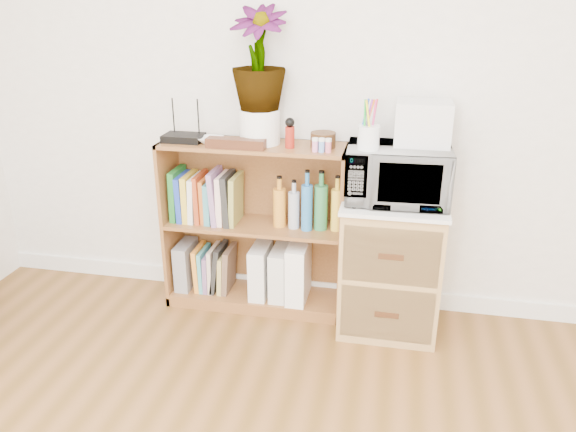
# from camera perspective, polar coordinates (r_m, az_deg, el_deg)

# --- Properties ---
(skirting_board) EXTENTS (4.00, 0.02, 0.10)m
(skirting_board) POSITION_cam_1_polar(r_m,az_deg,el_deg) (3.36, 3.26, -7.43)
(skirting_board) COLOR white
(skirting_board) RESTS_ON ground
(bookshelf) EXTENTS (1.00, 0.30, 0.95)m
(bookshelf) POSITION_cam_1_polar(r_m,az_deg,el_deg) (3.11, -3.35, -1.18)
(bookshelf) COLOR brown
(bookshelf) RESTS_ON ground
(wicker_unit) EXTENTS (0.50, 0.45, 0.70)m
(wicker_unit) POSITION_cam_1_polar(r_m,az_deg,el_deg) (3.00, 10.36, -5.03)
(wicker_unit) COLOR #9E7542
(wicker_unit) RESTS_ON ground
(microwave) EXTENTS (0.51, 0.36, 0.28)m
(microwave) POSITION_cam_1_polar(r_m,az_deg,el_deg) (2.80, 11.04, 4.19)
(microwave) COLOR silver
(microwave) RESTS_ON wicker_unit
(pen_cup) EXTENTS (0.10, 0.10, 0.11)m
(pen_cup) POSITION_cam_1_polar(r_m,az_deg,el_deg) (2.68, 8.18, 7.90)
(pen_cup) COLOR white
(pen_cup) RESTS_ON microwave
(small_appliance) EXTENTS (0.26, 0.22, 0.21)m
(small_appliance) POSITION_cam_1_polar(r_m,az_deg,el_deg) (2.82, 13.56, 9.17)
(small_appliance) COLOR silver
(small_appliance) RESTS_ON microwave
(router) EXTENTS (0.21, 0.14, 0.04)m
(router) POSITION_cam_1_polar(r_m,az_deg,el_deg) (3.05, -10.56, 7.82)
(router) COLOR black
(router) RESTS_ON bookshelf
(white_bowl) EXTENTS (0.13, 0.13, 0.03)m
(white_bowl) POSITION_cam_1_polar(r_m,az_deg,el_deg) (2.99, -7.82, 7.64)
(white_bowl) COLOR white
(white_bowl) RESTS_ON bookshelf
(plant_pot) EXTENTS (0.21, 0.21, 0.18)m
(plant_pot) POSITION_cam_1_polar(r_m,az_deg,el_deg) (2.95, -2.88, 9.07)
(plant_pot) COLOR white
(plant_pot) RESTS_ON bookshelf
(potted_plant) EXTENTS (0.28, 0.28, 0.51)m
(potted_plant) POSITION_cam_1_polar(r_m,az_deg,el_deg) (2.89, -3.02, 15.72)
(potted_plant) COLOR #336F2C
(potted_plant) RESTS_ON plant_pot
(trinket_box) EXTENTS (0.31, 0.08, 0.05)m
(trinket_box) POSITION_cam_1_polar(r_m,az_deg,el_deg) (2.88, -5.31, 7.36)
(trinket_box) COLOR #391A0F
(trinket_box) RESTS_ON bookshelf
(kokeshi_doll) EXTENTS (0.05, 0.05, 0.11)m
(kokeshi_doll) POSITION_cam_1_polar(r_m,az_deg,el_deg) (2.86, 0.19, 8.00)
(kokeshi_doll) COLOR maroon
(kokeshi_doll) RESTS_ON bookshelf
(wooden_bowl) EXTENTS (0.13, 0.13, 0.08)m
(wooden_bowl) POSITION_cam_1_polar(r_m,az_deg,el_deg) (2.89, 3.59, 7.74)
(wooden_bowl) COLOR #391F0F
(wooden_bowl) RESTS_ON bookshelf
(paint_jars) EXTENTS (0.12, 0.04, 0.06)m
(paint_jars) POSITION_cam_1_polar(r_m,az_deg,el_deg) (2.79, 3.43, 7.09)
(paint_jars) COLOR pink
(paint_jars) RESTS_ON bookshelf
(file_box) EXTENTS (0.08, 0.22, 0.27)m
(file_box) POSITION_cam_1_polar(r_m,az_deg,el_deg) (3.35, -10.28, -4.85)
(file_box) COLOR gray
(file_box) RESTS_ON bookshelf
(magazine_holder_left) EXTENTS (0.09, 0.24, 0.30)m
(magazine_holder_left) POSITION_cam_1_polar(r_m,az_deg,el_deg) (3.20, -2.77, -5.51)
(magazine_holder_left) COLOR white
(magazine_holder_left) RESTS_ON bookshelf
(magazine_holder_mid) EXTENTS (0.09, 0.23, 0.29)m
(magazine_holder_mid) POSITION_cam_1_polar(r_m,az_deg,el_deg) (3.18, -0.80, -5.78)
(magazine_holder_mid) COLOR silver
(magazine_holder_mid) RESTS_ON bookshelf
(magazine_holder_right) EXTENTS (0.11, 0.27, 0.33)m
(magazine_holder_right) POSITION_cam_1_polar(r_m,az_deg,el_deg) (3.15, 1.08, -5.61)
(magazine_holder_right) COLOR white
(magazine_holder_right) RESTS_ON bookshelf
(cookbooks) EXTENTS (0.38, 0.20, 0.30)m
(cookbooks) POSITION_cam_1_polar(r_m,az_deg,el_deg) (3.13, -8.27, 1.89)
(cookbooks) COLOR #1D6F26
(cookbooks) RESTS_ON bookshelf
(liquor_bottles) EXTENTS (0.45, 0.07, 0.32)m
(liquor_bottles) POSITION_cam_1_polar(r_m,az_deg,el_deg) (2.98, 2.78, 1.30)
(liquor_bottles) COLOR orange
(liquor_bottles) RESTS_ON bookshelf
(lower_books) EXTENTS (0.22, 0.19, 0.28)m
(lower_books) POSITION_cam_1_polar(r_m,az_deg,el_deg) (3.29, -7.41, -5.30)
(lower_books) COLOR orange
(lower_books) RESTS_ON bookshelf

